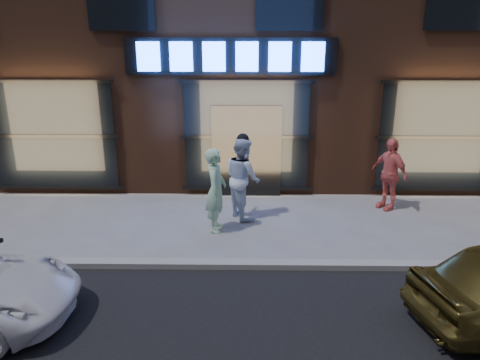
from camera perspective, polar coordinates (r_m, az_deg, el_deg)
The scene contains 5 objects.
ground at distance 8.95m, azimuth 0.72°, elevation -10.59°, with size 90.00×90.00×0.00m, color slate.
curb at distance 8.93m, azimuth 0.72°, elevation -10.25°, with size 60.00×0.25×0.12m, color gray.
man_bowtie at distance 10.14m, azimuth -2.96°, elevation -1.25°, with size 0.68×0.45×1.86m, color #B6EFC8.
man_cap at distance 10.85m, azimuth 0.34°, elevation 0.28°, with size 0.93×0.73×1.92m, color white.
passerby at distance 11.94m, azimuth 17.72°, elevation 0.73°, with size 1.04×0.43×1.78m, color #E5675E.
Camera 1 is at (0.01, -7.83, 4.35)m, focal length 35.00 mm.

